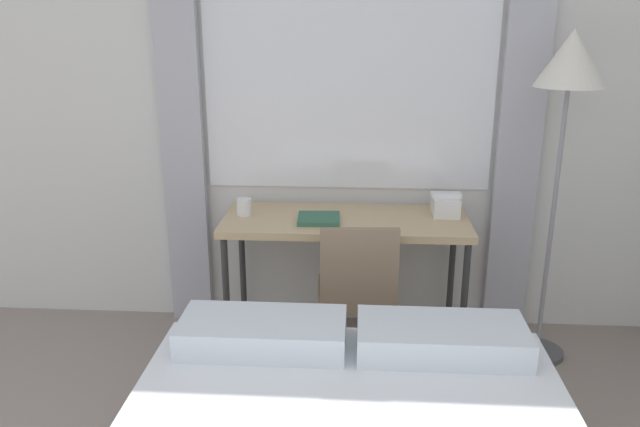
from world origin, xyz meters
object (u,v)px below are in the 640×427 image
object	(u,v)px
telephone	(446,205)
mug	(244,207)
desk_chair	(357,288)
standing_lamp	(568,85)
book	(319,218)
desk	(346,229)

from	to	relation	value
telephone	mug	bearing A→B (deg)	-175.74
desk_chair	mug	size ratio (longest dim) A/B	9.18
telephone	mug	distance (m)	1.10
standing_lamp	book	xyz separation A→B (m)	(-1.22, -0.02, -0.70)
desk_chair	telephone	distance (m)	0.70
book	desk	bearing A→B (deg)	21.97
desk_chair	mug	world-z (taller)	mug
desk_chair	book	world-z (taller)	desk_chair
desk	mug	bearing A→B (deg)	178.18
desk	telephone	bearing A→B (deg)	10.38
desk	desk_chair	world-z (taller)	desk_chair
desk_chair	telephone	size ratio (longest dim) A/B	4.56
book	mug	distance (m)	0.42
standing_lamp	mug	bearing A→B (deg)	178.05
desk	desk_chair	size ratio (longest dim) A/B	1.56
mug	book	bearing A→B (deg)	-10.30
desk	mug	xyz separation A→B (m)	(-0.55, 0.02, 0.11)
desk_chair	mug	distance (m)	0.77
standing_lamp	desk_chair	bearing A→B (deg)	-166.21
telephone	standing_lamp	bearing A→B (deg)	-14.36
mug	desk_chair	bearing A→B (deg)	-25.89
desk	book	size ratio (longest dim) A/B	5.76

